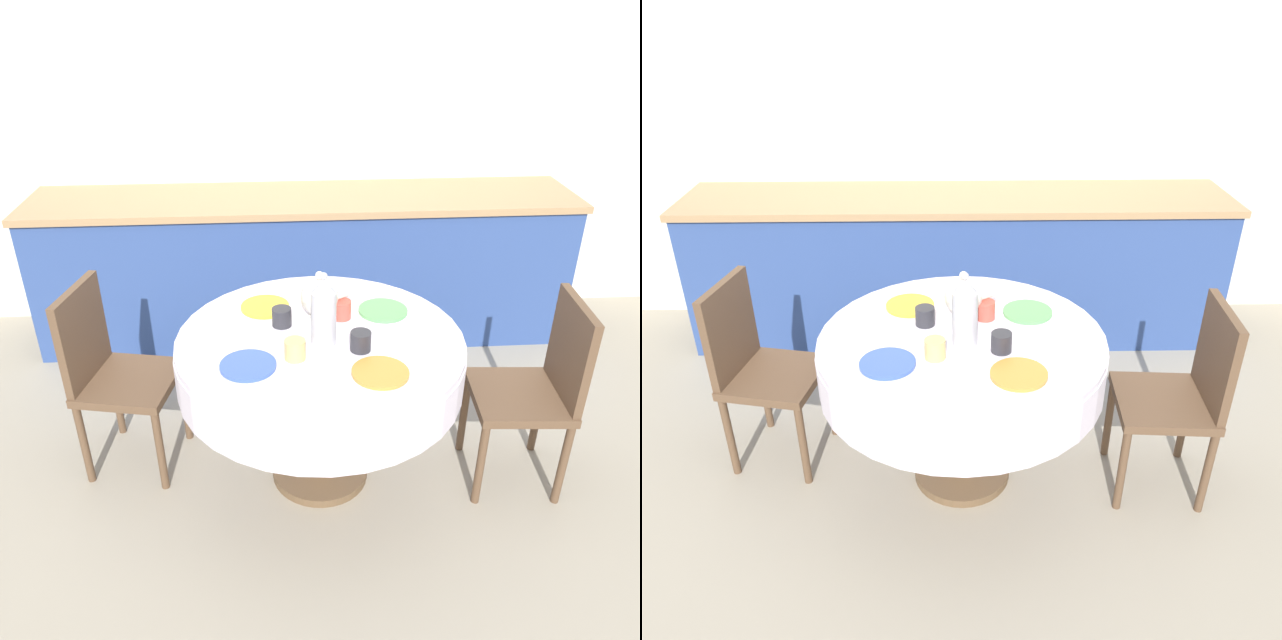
{
  "view_description": "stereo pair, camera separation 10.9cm",
  "coord_description": "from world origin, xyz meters",
  "views": [
    {
      "loc": [
        -0.15,
        -2.2,
        2.05
      ],
      "look_at": [
        0.0,
        0.0,
        0.82
      ],
      "focal_mm": 35.0,
      "sensor_mm": 36.0,
      "label": 1
    },
    {
      "loc": [
        -0.05,
        -2.21,
        2.05
      ],
      "look_at": [
        0.0,
        0.0,
        0.82
      ],
      "focal_mm": 35.0,
      "sensor_mm": 36.0,
      "label": 2
    }
  ],
  "objects": [
    {
      "name": "cup_far_right",
      "position": [
        0.1,
        0.16,
        0.78
      ],
      "size": [
        0.08,
        0.08,
        0.08
      ],
      "primitive_type": "cylinder",
      "color": "#CC4C3D",
      "rests_on": "dining_table"
    },
    {
      "name": "ground_plane",
      "position": [
        0.0,
        0.0,
        0.0
      ],
      "size": [
        12.0,
        12.0,
        0.0
      ],
      "primitive_type": "plane",
      "color": "#9E937F"
    },
    {
      "name": "plate_far_right",
      "position": [
        0.29,
        0.2,
        0.75
      ],
      "size": [
        0.22,
        0.22,
        0.01
      ],
      "primitive_type": "cylinder",
      "color": "#5BA85B",
      "rests_on": "dining_table"
    },
    {
      "name": "coffee_carafe",
      "position": [
        0.01,
        -0.05,
        0.88
      ],
      "size": [
        0.1,
        0.1,
        0.31
      ],
      "color": "#B2B2B7",
      "rests_on": "dining_table"
    },
    {
      "name": "cup_near_right",
      "position": [
        0.15,
        -0.11,
        0.78
      ],
      "size": [
        0.08,
        0.08,
        0.08
      ],
      "primitive_type": "cylinder",
      "color": "#28282D",
      "rests_on": "dining_table"
    },
    {
      "name": "plate_near_right",
      "position": [
        0.21,
        -0.29,
        0.75
      ],
      "size": [
        0.22,
        0.22,
        0.01
      ],
      "primitive_type": "cylinder",
      "color": "orange",
      "rests_on": "dining_table"
    },
    {
      "name": "chair_right",
      "position": [
        -0.92,
        0.18,
        0.51
      ],
      "size": [
        0.47,
        0.47,
        0.9
      ],
      "rotation": [
        0.0,
        0.0,
        -1.77
      ],
      "color": "brown",
      "rests_on": "ground_plane"
    },
    {
      "name": "kitchen_counter",
      "position": [
        0.0,
        1.37,
        0.45
      ],
      "size": [
        3.24,
        0.64,
        0.91
      ],
      "color": "#2D4784",
      "rests_on": "ground_plane"
    },
    {
      "name": "cup_near_left",
      "position": [
        -0.11,
        -0.16,
        0.78
      ],
      "size": [
        0.08,
        0.08,
        0.08
      ],
      "primitive_type": "cylinder",
      "color": "#DBB766",
      "rests_on": "dining_table"
    },
    {
      "name": "wall_back",
      "position": [
        0.0,
        1.7,
        1.3
      ],
      "size": [
        7.0,
        0.05,
        2.6
      ],
      "color": "silver",
      "rests_on": "ground_plane"
    },
    {
      "name": "cup_far_left",
      "position": [
        -0.15,
        0.11,
        0.78
      ],
      "size": [
        0.08,
        0.08,
        0.08
      ],
      "primitive_type": "cylinder",
      "color": "#28282D",
      "rests_on": "dining_table"
    },
    {
      "name": "chair_left",
      "position": [
        0.94,
        -0.07,
        0.51
      ],
      "size": [
        0.43,
        0.43,
        0.9
      ],
      "rotation": [
        0.0,
        0.0,
        1.5
      ],
      "color": "brown",
      "rests_on": "ground_plane"
    },
    {
      "name": "plate_far_left",
      "position": [
        -0.23,
        0.27,
        0.75
      ],
      "size": [
        0.22,
        0.22,
        0.01
      ],
      "primitive_type": "cylinder",
      "color": "yellow",
      "rests_on": "dining_table"
    },
    {
      "name": "dining_table",
      "position": [
        0.0,
        0.0,
        0.62
      ],
      "size": [
        1.2,
        1.2,
        0.74
      ],
      "color": "brown",
      "rests_on": "ground_plane"
    },
    {
      "name": "plate_near_left",
      "position": [
        -0.29,
        -0.21,
        0.75
      ],
      "size": [
        0.22,
        0.22,
        0.01
      ],
      "primitive_type": "cylinder",
      "color": "#3856AD",
      "rests_on": "dining_table"
    },
    {
      "name": "teapot",
      "position": [
        0.01,
        0.18,
        0.84
      ],
      "size": [
        0.23,
        0.17,
        0.21
      ],
      "color": "silver",
      "rests_on": "dining_table"
    }
  ]
}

